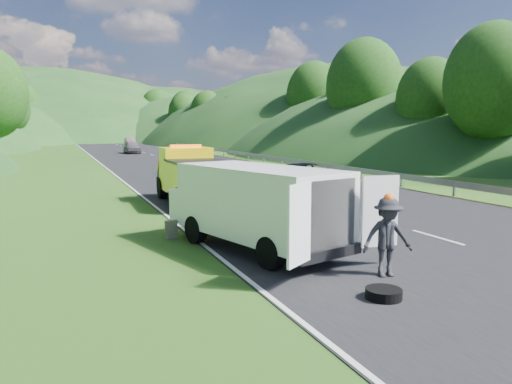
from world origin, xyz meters
name	(u,v)px	position (x,y,z in m)	size (l,w,h in m)	color
ground	(319,233)	(0.00, 0.00, 0.00)	(320.00, 320.00, 0.00)	#38661E
road_surface	(162,158)	(3.00, 40.00, 0.01)	(14.00, 200.00, 0.02)	black
guardrail	(197,151)	(10.30, 52.50, 0.00)	(0.06, 140.00, 1.52)	gray
tree_line_right	(262,148)	(23.00, 60.00, 0.00)	(14.00, 140.00, 14.00)	#2A581A
hills_backdrop	(108,138)	(6.50, 134.70, 0.00)	(201.00, 288.60, 44.00)	#2D5B23
tow_truck	(192,175)	(-2.18, 7.52, 1.25)	(2.36, 6.00, 2.56)	black
white_van	(255,203)	(-2.69, -1.23, 1.30)	(4.43, 6.98, 2.30)	black
woman	(199,241)	(-3.89, 0.32, 0.00)	(0.66, 0.48, 1.80)	silver
child	(276,239)	(-1.66, -0.32, 0.00)	(0.52, 0.40, 1.06)	tan
worker	(386,277)	(-0.90, -4.73, 0.00)	(1.16, 0.67, 1.80)	black
suitcase	(171,229)	(-4.56, 0.98, 0.28)	(0.34, 0.19, 0.55)	#67654D
spare_tire	(383,300)	(-1.86, -5.94, 0.00)	(0.72, 0.72, 0.20)	black
passing_suv	(307,192)	(4.41, 9.17, 0.00)	(2.40, 5.21, 1.45)	black
dist_car_a	(132,153)	(1.30, 50.35, 0.00)	(1.81, 4.49, 1.53)	#504F54
dist_car_b	(130,146)	(4.73, 76.94, 0.00)	(1.51, 4.32, 1.42)	brown
dist_car_c	(114,143)	(3.94, 94.82, 0.00)	(1.89, 4.66, 1.35)	#9D4E6F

